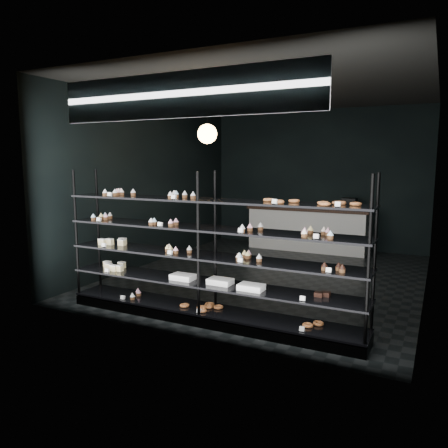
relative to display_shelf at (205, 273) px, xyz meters
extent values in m
cube|color=black|center=(-0.03, 2.45, -0.62)|extent=(5.00, 6.00, 0.01)
cube|color=black|center=(-0.03, 2.45, 2.57)|extent=(5.00, 6.00, 0.01)
cube|color=black|center=(-0.03, 5.45, 0.97)|extent=(5.00, 0.01, 3.20)
cube|color=black|center=(-0.03, -0.55, 0.97)|extent=(5.00, 0.01, 3.20)
cube|color=black|center=(-2.53, 2.45, 0.97)|extent=(0.01, 6.00, 3.20)
cube|color=black|center=(2.47, 2.45, 0.97)|extent=(0.01, 6.00, 3.20)
cube|color=black|center=(0.03, 0.00, -0.57)|extent=(4.00, 0.50, 0.12)
cylinder|color=black|center=(-1.94, -0.22, 0.36)|extent=(0.04, 0.04, 1.85)
cylinder|color=black|center=(-1.94, 0.22, 0.36)|extent=(0.04, 0.04, 1.85)
cylinder|color=black|center=(0.03, -0.22, 0.36)|extent=(0.04, 0.04, 1.85)
cylinder|color=black|center=(0.03, 0.22, 0.36)|extent=(0.04, 0.04, 1.85)
cylinder|color=black|center=(2.00, -0.22, 0.36)|extent=(0.04, 0.04, 1.85)
cylinder|color=black|center=(2.00, 0.22, 0.36)|extent=(0.04, 0.04, 1.85)
cube|color=black|center=(0.03, 0.00, -0.48)|extent=(4.00, 0.50, 0.03)
cube|color=black|center=(0.03, 0.00, -0.13)|extent=(4.00, 0.50, 0.02)
cube|color=black|center=(0.03, 0.00, 0.22)|extent=(4.00, 0.50, 0.02)
cube|color=black|center=(0.03, 0.00, 0.57)|extent=(4.00, 0.50, 0.02)
cube|color=black|center=(0.03, 0.00, 0.92)|extent=(4.00, 0.50, 0.02)
cube|color=white|center=(-1.32, -0.18, 0.96)|extent=(0.06, 0.04, 0.06)
cube|color=white|center=(-0.33, -0.18, 0.96)|extent=(0.06, 0.04, 0.06)
cube|color=white|center=(1.01, -0.18, 0.96)|extent=(0.06, 0.04, 0.06)
cube|color=white|center=(1.62, -0.18, 0.96)|extent=(0.06, 0.04, 0.06)
cube|color=white|center=(-1.57, -0.18, 0.61)|extent=(0.06, 0.04, 0.06)
cube|color=white|center=(-0.55, -0.18, 0.61)|extent=(0.05, 0.04, 0.06)
cube|color=white|center=(0.59, -0.18, 0.61)|extent=(0.05, 0.04, 0.06)
cube|color=white|center=(1.41, -0.18, 0.61)|extent=(0.06, 0.04, 0.06)
cube|color=white|center=(-1.48, -0.18, 0.26)|extent=(0.06, 0.04, 0.06)
cube|color=white|center=(-0.39, -0.18, 0.26)|extent=(0.06, 0.04, 0.06)
cube|color=white|center=(0.58, -0.18, 0.26)|extent=(0.05, 0.04, 0.06)
cube|color=white|center=(1.58, -0.18, 0.26)|extent=(0.06, 0.04, 0.06)
cube|color=white|center=(-1.49, -0.18, -0.09)|extent=(0.06, 0.04, 0.06)
cube|color=white|center=(1.36, -0.18, -0.09)|extent=(0.06, 0.04, 0.06)
cube|color=white|center=(-1.14, -0.18, -0.44)|extent=(0.06, 0.04, 0.06)
cube|color=white|center=(-0.04, -0.18, -0.44)|extent=(0.06, 0.04, 0.06)
cube|color=white|center=(1.29, -0.18, -0.44)|extent=(0.06, 0.04, 0.06)
cube|color=#0E2246|center=(-0.03, -0.47, 2.12)|extent=(3.20, 0.04, 0.45)
cube|color=white|center=(-0.03, -0.49, 2.12)|extent=(3.30, 0.02, 0.50)
cylinder|color=black|center=(-0.75, 1.45, 2.26)|extent=(0.01, 0.01, 0.58)
sphere|color=#FFAC59|center=(-0.75, 1.45, 1.82)|extent=(0.30, 0.30, 0.30)
cube|color=silver|center=(-0.08, 4.95, -0.17)|extent=(2.64, 0.60, 0.92)
cube|color=black|center=(-0.08, 4.95, 0.32)|extent=(2.74, 0.65, 0.06)
cube|color=black|center=(0.83, 4.95, 0.48)|extent=(0.30, 0.30, 0.25)
camera|label=1|loc=(2.60, -4.69, 1.41)|focal=35.00mm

